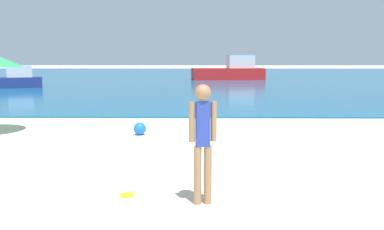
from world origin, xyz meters
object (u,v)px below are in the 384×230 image
at_px(frisbee, 127,195).
at_px(boat_near, 10,80).
at_px(beach_ball, 140,129).
at_px(boat_far, 231,71).
at_px(person_standing, 203,137).

distance_m(frisbee, boat_near, 24.04).
xyz_separation_m(boat_near, beach_ball, (10.49, -16.38, -0.39)).
bearing_deg(beach_ball, frisbee, -84.63).
distance_m(boat_near, boat_far, 18.10).
relative_size(frisbee, boat_near, 0.05).
relative_size(boat_far, beach_ball, 19.26).
xyz_separation_m(boat_near, boat_far, (14.93, 10.23, 0.24)).
distance_m(frisbee, beach_ball, 5.03).
xyz_separation_m(person_standing, boat_near, (-12.07, 21.71, -0.40)).
relative_size(frisbee, boat_far, 0.03).
bearing_deg(person_standing, frisbee, -26.05).
bearing_deg(person_standing, beach_ball, -83.19).
height_order(person_standing, beach_ball, person_standing).
height_order(frisbee, boat_far, boat_far).
distance_m(person_standing, beach_ball, 5.61).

